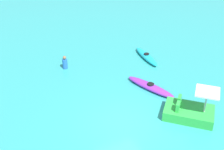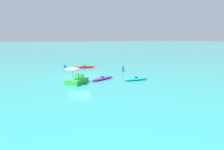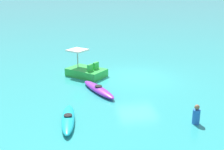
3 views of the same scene
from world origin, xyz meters
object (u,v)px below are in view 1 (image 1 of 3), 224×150
Objects in this scene: kayak_purple at (150,87)px; person_near_shore at (65,63)px; pedal_boat_green at (189,111)px; kayak_cyan at (146,56)px.

person_near_shore is (-3.58, 4.50, 0.22)m from kayak_purple.
pedal_boat_green reaches higher than kayak_purple.
pedal_boat_green is at bearing -102.92° from kayak_cyan.
kayak_purple is 1.17× the size of pedal_boat_green.
kayak_cyan is 3.82m from kayak_purple.
kayak_cyan is 3.33× the size of person_near_shore.
pedal_boat_green reaches higher than person_near_shore.
kayak_purple is at bearing 96.74° from pedal_boat_green.
pedal_boat_green is at bearing -62.34° from person_near_shore.
person_near_shore is (-5.40, 1.13, 0.22)m from kayak_cyan.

